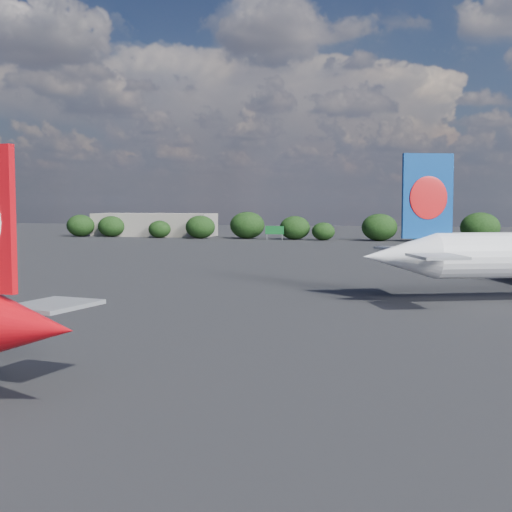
# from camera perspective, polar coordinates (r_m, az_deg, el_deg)

# --- Properties ---
(ground) EXTENTS (500.00, 500.00, 0.00)m
(ground) POSITION_cam_1_polar(r_m,az_deg,el_deg) (109.67, -2.17, -2.12)
(ground) COLOR black
(ground) RESTS_ON ground
(terminal_building) EXTENTS (42.00, 16.00, 8.00)m
(terminal_building) POSITION_cam_1_polar(r_m,az_deg,el_deg) (255.22, -8.11, 2.49)
(terminal_building) COLOR gray
(terminal_building) RESTS_ON ground
(highway_sign) EXTENTS (6.00, 0.30, 4.50)m
(highway_sign) POSITION_cam_1_polar(r_m,az_deg,el_deg) (226.10, 1.49, 2.07)
(highway_sign) COLOR #136327
(highway_sign) RESTS_ON ground
(billboard_yellow) EXTENTS (5.00, 0.30, 5.50)m
(billboard_yellow) POSITION_cam_1_polar(r_m,az_deg,el_deg) (227.64, 9.22, 2.21)
(billboard_yellow) COLOR yellow
(billboard_yellow) RESTS_ON ground
(horizon_treeline) EXTENTS (205.87, 15.14, 9.25)m
(horizon_treeline) POSITION_cam_1_polar(r_m,az_deg,el_deg) (225.81, 10.10, 2.25)
(horizon_treeline) COLOR black
(horizon_treeline) RESTS_ON ground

